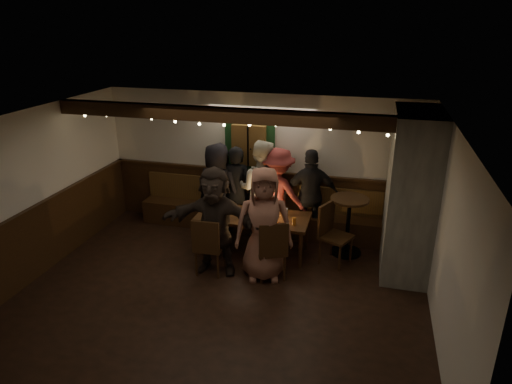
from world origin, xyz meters
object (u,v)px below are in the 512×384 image
(person_c, at_px, (261,189))
(high_top, at_px, (348,219))
(person_g, at_px, (264,224))
(person_d, at_px, (278,194))
(person_f, at_px, (215,221))
(chair_near_left, at_px, (208,244))
(person_b, at_px, (236,190))
(dining_table, at_px, (253,219))
(chair_near_right, at_px, (272,247))
(chair_end, at_px, (331,230))
(person_a, at_px, (218,189))
(person_e, at_px, (311,196))

(person_c, bearing_deg, high_top, 170.84)
(high_top, bearing_deg, person_g, -137.22)
(person_d, height_order, person_f, person_f)
(chair_near_left, height_order, person_b, person_b)
(person_c, bearing_deg, person_d, -176.12)
(chair_near_left, bearing_deg, dining_table, 61.82)
(chair_near_right, bearing_deg, person_b, 124.31)
(chair_end, xyz_separation_m, person_a, (-2.19, 0.61, 0.29))
(person_b, xyz_separation_m, person_g, (0.88, -1.46, 0.06))
(person_b, relative_size, person_g, 0.93)
(dining_table, height_order, person_g, person_g)
(person_c, relative_size, person_g, 1.01)
(high_top, xyz_separation_m, person_c, (-1.62, 0.33, 0.27))
(chair_near_left, bearing_deg, chair_near_right, 6.25)
(person_e, distance_m, person_g, 1.58)
(person_c, bearing_deg, person_e, -175.01)
(person_a, height_order, person_b, person_a)
(dining_table, relative_size, person_c, 1.04)
(chair_near_left, distance_m, person_g, 0.95)
(dining_table, relative_size, person_g, 1.06)
(person_b, height_order, person_e, person_e)
(chair_end, height_order, person_b, person_b)
(person_c, bearing_deg, person_f, 77.75)
(chair_near_left, xyz_separation_m, person_b, (-0.02, 1.62, 0.30))
(chair_near_left, relative_size, chair_end, 0.95)
(person_a, bearing_deg, chair_end, 171.94)
(dining_table, relative_size, chair_near_left, 1.98)
(person_b, height_order, person_g, person_g)
(person_d, bearing_deg, person_g, 108.19)
(chair_near_left, distance_m, person_b, 1.65)
(person_c, bearing_deg, person_b, 1.49)
(chair_near_left, xyz_separation_m, high_top, (2.08, 1.28, 0.10))
(high_top, bearing_deg, chair_near_right, -132.41)
(dining_table, relative_size, chair_near_right, 1.92)
(person_c, xyz_separation_m, person_d, (0.32, 0.01, -0.07))
(person_a, distance_m, person_d, 1.14)
(person_d, xyz_separation_m, person_e, (0.60, 0.03, 0.01))
(person_f, bearing_deg, chair_near_left, -117.74)
(chair_near_right, bearing_deg, person_d, 98.80)
(person_g, bearing_deg, person_e, 55.80)
(person_a, height_order, person_f, person_f)
(dining_table, xyz_separation_m, high_top, (1.59, 0.37, 0.02))
(person_d, relative_size, person_e, 0.99)
(dining_table, distance_m, person_d, 0.80)
(chair_end, distance_m, person_c, 1.57)
(person_b, bearing_deg, chair_near_right, 117.01)
(chair_end, relative_size, person_b, 0.61)
(chair_near_right, xyz_separation_m, person_c, (-0.55, 1.50, 0.36))
(high_top, distance_m, person_g, 1.68)
(high_top, relative_size, person_d, 0.60)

